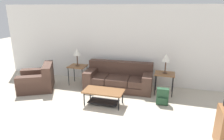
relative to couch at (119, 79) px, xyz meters
name	(u,v)px	position (x,y,z in m)	size (l,w,h in m)	color
wall_back	(124,45)	(0.00, 0.62, 1.01)	(9.13, 0.06, 2.60)	white
couch	(119,79)	(0.00, 0.00, 0.00)	(2.15, 1.02, 0.82)	#4C3328
armchair	(38,81)	(-2.46, -0.79, -0.01)	(1.37, 1.37, 0.80)	#4C3328
coffee_table	(103,94)	(-0.11, -1.22, 0.00)	(1.07, 0.54, 0.40)	brown
side_table_left	(78,68)	(-1.41, -0.05, 0.29)	(0.58, 0.49, 0.65)	brown
side_table_right	(165,75)	(1.41, -0.05, 0.29)	(0.58, 0.49, 0.65)	brown
table_lamp_left	(77,52)	(-1.41, -0.05, 0.81)	(0.24, 0.24, 0.59)	#472D1E
table_lamp_right	(166,58)	(1.41, -0.05, 0.81)	(0.24, 0.24, 0.59)	#472D1E
backpack	(163,97)	(1.41, -0.78, -0.07)	(0.32, 0.24, 0.46)	#23472D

